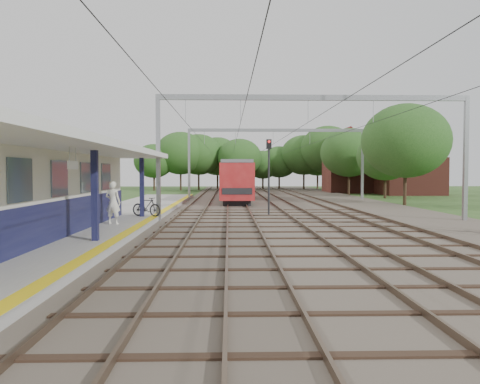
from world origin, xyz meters
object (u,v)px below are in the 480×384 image
object	(u,v)px
bicycle	(146,206)
train	(234,178)
person	(113,203)
signal_post	(269,166)

from	to	relation	value
bicycle	train	distance (m)	28.11
person	bicycle	xyz separation A→B (m)	(0.90, 3.75, -0.46)
person	bicycle	size ratio (longest dim) A/B	1.11
bicycle	person	bearing A→B (deg)	-168.74
person	signal_post	world-z (taller)	signal_post
person	signal_post	size ratio (longest dim) A/B	0.42
bicycle	signal_post	bearing A→B (deg)	-39.29
person	train	distance (m)	31.95
person	train	xyz separation A→B (m)	(6.06, 31.36, 0.69)
bicycle	train	world-z (taller)	train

